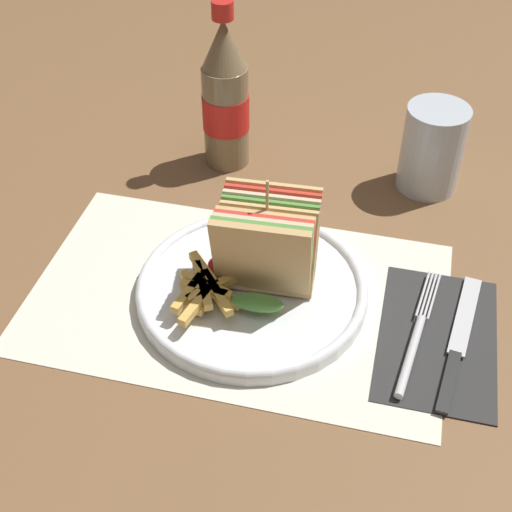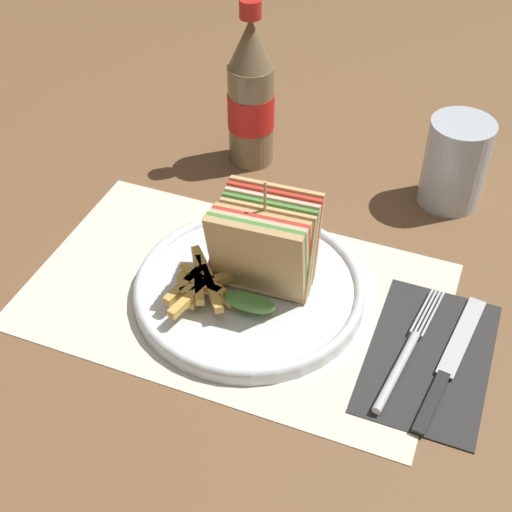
{
  "view_description": "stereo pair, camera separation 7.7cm",
  "coord_description": "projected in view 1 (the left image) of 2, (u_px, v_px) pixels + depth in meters",
  "views": [
    {
      "loc": [
        0.13,
        -0.55,
        0.56
      ],
      "look_at": [
        -0.0,
        0.0,
        0.04
      ],
      "focal_mm": 50.0,
      "sensor_mm": 36.0,
      "label": 1
    },
    {
      "loc": [
        0.21,
        -0.53,
        0.56
      ],
      "look_at": [
        -0.0,
        0.0,
        0.04
      ],
      "focal_mm": 50.0,
      "sensor_mm": 36.0,
      "label": 2
    }
  ],
  "objects": [
    {
      "name": "glass_near",
      "position": [
        432.0,
        148.0,
        0.89
      ],
      "size": [
        0.08,
        0.08,
        0.11
      ],
      "color": "silver",
      "rests_on": "ground_plane"
    },
    {
      "name": "plate_main",
      "position": [
        252.0,
        288.0,
        0.77
      ],
      "size": [
        0.25,
        0.25,
        0.02
      ],
      "color": "white",
      "rests_on": "ground_plane"
    },
    {
      "name": "ground_plane",
      "position": [
        256.0,
        284.0,
        0.79
      ],
      "size": [
        4.0,
        4.0,
        0.0
      ],
      "primitive_type": "plane",
      "color": "brown"
    },
    {
      "name": "fork",
      "position": [
        414.0,
        342.0,
        0.72
      ],
      "size": [
        0.04,
        0.18,
        0.01
      ],
      "rotation": [
        0.0,
        0.0,
        -0.14
      ],
      "color": "silver",
      "rests_on": "napkin"
    },
    {
      "name": "napkin",
      "position": [
        438.0,
        338.0,
        0.73
      ],
      "size": [
        0.12,
        0.19,
        0.0
      ],
      "color": "#2D2D2D",
      "rests_on": "ground_plane"
    },
    {
      "name": "fries_pile",
      "position": [
        205.0,
        289.0,
        0.74
      ],
      "size": [
        0.08,
        0.1,
        0.02
      ],
      "color": "gold",
      "rests_on": "plate_main"
    },
    {
      "name": "coke_bottle_near",
      "position": [
        225.0,
        98.0,
        0.9
      ],
      "size": [
        0.06,
        0.06,
        0.22
      ],
      "color": "#7A6647",
      "rests_on": "ground_plane"
    },
    {
      "name": "ketchup_blob",
      "position": [
        225.0,
        266.0,
        0.77
      ],
      "size": [
        0.04,
        0.03,
        0.01
      ],
      "color": "maroon",
      "rests_on": "plate_main"
    },
    {
      "name": "knife",
      "position": [
        459.0,
        340.0,
        0.72
      ],
      "size": [
        0.04,
        0.19,
        0.0
      ],
      "rotation": [
        0.0,
        0.0,
        -0.14
      ],
      "color": "black",
      "rests_on": "napkin"
    },
    {
      "name": "club_sandwich",
      "position": [
        266.0,
        247.0,
        0.74
      ],
      "size": [
        0.1,
        0.1,
        0.13
      ],
      "color": "tan",
      "rests_on": "plate_main"
    },
    {
      "name": "placemat",
      "position": [
        238.0,
        297.0,
        0.78
      ],
      "size": [
        0.45,
        0.28,
        0.0
      ],
      "color": "silver",
      "rests_on": "ground_plane"
    }
  ]
}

